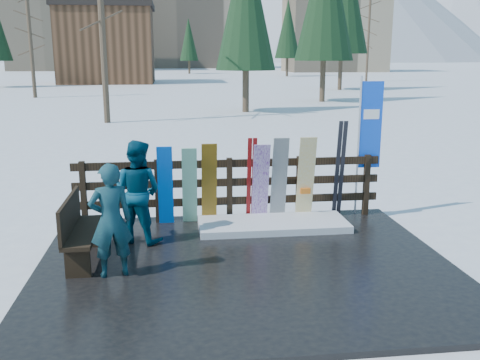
{
  "coord_description": "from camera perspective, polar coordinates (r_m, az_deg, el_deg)",
  "views": [
    {
      "loc": [
        -0.99,
        -7.22,
        3.04
      ],
      "look_at": [
        0.04,
        1.0,
        1.1
      ],
      "focal_mm": 40.0,
      "sensor_mm": 36.0,
      "label": 1
    }
  ],
  "objects": [
    {
      "name": "snowboard_0",
      "position": [
        9.47,
        -7.97,
        -0.62
      ],
      "size": [
        0.27,
        0.3,
        1.44
      ],
      "primitive_type": "cube",
      "rotation": [
        0.19,
        0.0,
        0.0
      ],
      "color": "blue",
      "rests_on": "deck"
    },
    {
      "name": "ski_pair_a",
      "position": [
        9.63,
        1.23,
        0.05
      ],
      "size": [
        0.16,
        0.26,
        1.55
      ],
      "color": "maroon",
      "rests_on": "deck"
    },
    {
      "name": "rental_flag",
      "position": [
        10.22,
        13.47,
        5.19
      ],
      "size": [
        0.45,
        0.04,
        2.6
      ],
      "color": "silver",
      "rests_on": "deck"
    },
    {
      "name": "snowboard_2",
      "position": [
        9.49,
        -3.3,
        -0.39
      ],
      "size": [
        0.27,
        0.33,
        1.48
      ],
      "primitive_type": "cube",
      "rotation": [
        0.2,
        0.0,
        0.0
      ],
      "color": "orange",
      "rests_on": "deck"
    },
    {
      "name": "snow_patch",
      "position": [
        9.44,
        3.55,
        -4.74
      ],
      "size": [
        2.6,
        1.0,
        0.12
      ],
      "primitive_type": "cube",
      "color": "white",
      "rests_on": "deck"
    },
    {
      "name": "snowboard_5",
      "position": [
        9.75,
        7.03,
        0.14
      ],
      "size": [
        0.31,
        0.3,
        1.56
      ],
      "primitive_type": "cube",
      "rotation": [
        0.18,
        0.0,
        0.0
      ],
      "color": "silver",
      "rests_on": "deck"
    },
    {
      "name": "snowboard_1",
      "position": [
        9.48,
        -5.4,
        -0.64
      ],
      "size": [
        0.26,
        0.37,
        1.41
      ],
      "primitive_type": "cube",
      "rotation": [
        0.24,
        0.0,
        0.0
      ],
      "color": "white",
      "rests_on": "deck"
    },
    {
      "name": "ski_pair_b",
      "position": [
        9.96,
        10.58,
        1.08
      ],
      "size": [
        0.17,
        0.26,
        1.82
      ],
      "color": "black",
      "rests_on": "deck"
    },
    {
      "name": "resort_buildings",
      "position": [
        122.83,
        -6.48,
        16.24
      ],
      "size": [
        73.0,
        87.6,
        22.6
      ],
      "color": "tan",
      "rests_on": "ground"
    },
    {
      "name": "snowboard_4",
      "position": [
        9.64,
        4.2,
        0.06
      ],
      "size": [
        0.28,
        0.33,
        1.56
      ],
      "primitive_type": "cube",
      "rotation": [
        0.2,
        0.0,
        0.0
      ],
      "color": "black",
      "rests_on": "deck"
    },
    {
      "name": "person_front",
      "position": [
        7.42,
        -13.62,
        -4.21
      ],
      "size": [
        0.65,
        0.51,
        1.58
      ],
      "primitive_type": "imported",
      "rotation": [
        0.0,
        0.0,
        3.39
      ],
      "color": "#1B5A57",
      "rests_on": "deck"
    },
    {
      "name": "deck",
      "position": [
        7.88,
        0.61,
        -9.19
      ],
      "size": [
        6.0,
        5.0,
        0.08
      ],
      "primitive_type": "cube",
      "color": "black",
      "rests_on": "ground"
    },
    {
      "name": "bench",
      "position": [
        8.13,
        -16.9,
        -4.91
      ],
      "size": [
        0.41,
        1.5,
        0.97
      ],
      "color": "black",
      "rests_on": "deck"
    },
    {
      "name": "snowboard_3",
      "position": [
        9.59,
        2.21,
        -0.32
      ],
      "size": [
        0.29,
        0.32,
        1.45
      ],
      "primitive_type": "cube",
      "rotation": [
        0.2,
        0.0,
        0.0
      ],
      "color": "white",
      "rests_on": "deck"
    },
    {
      "name": "ground",
      "position": [
        7.9,
        0.61,
        -9.46
      ],
      "size": [
        700.0,
        700.0,
        0.0
      ],
      "primitive_type": "plane",
      "color": "white",
      "rests_on": "ground"
    },
    {
      "name": "fence",
      "position": [
        9.75,
        -1.13,
        -0.48
      ],
      "size": [
        5.6,
        0.1,
        1.15
      ],
      "color": "black",
      "rests_on": "deck"
    },
    {
      "name": "trees",
      "position": [
        57.47,
        -3.13,
        15.83
      ],
      "size": [
        41.95,
        68.7,
        13.35
      ],
      "color": "#382B1E",
      "rests_on": "ground"
    },
    {
      "name": "person_back",
      "position": [
        8.71,
        -10.86,
        -1.21
      ],
      "size": [
        1.01,
        0.94,
        1.66
      ],
      "primitive_type": "imported",
      "rotation": [
        0.0,
        0.0,
        2.65
      ],
      "color": "navy",
      "rests_on": "deck"
    }
  ]
}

